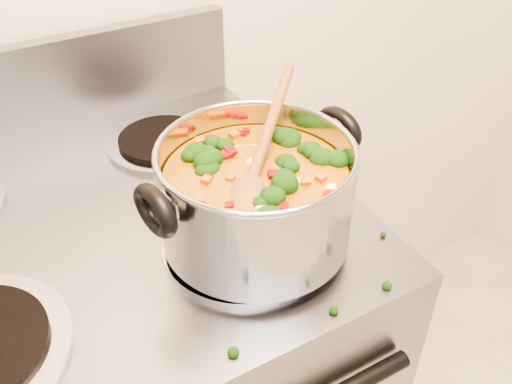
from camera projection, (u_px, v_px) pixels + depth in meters
stockpot at (256, 196)px, 0.74m from camera, size 0.32×0.25×0.15m
wooden_spoon at (259, 158)px, 0.72m from camera, size 0.21×0.21×0.08m
cooktop_crumbs at (338, 216)px, 0.83m from camera, size 0.13×0.23×0.01m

